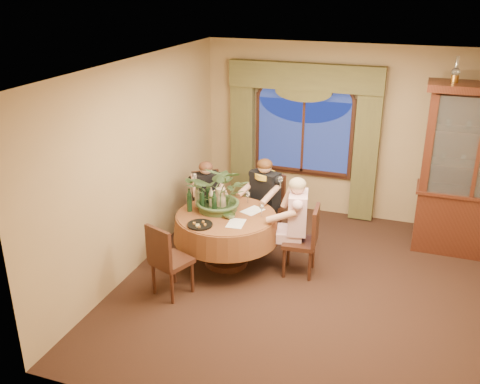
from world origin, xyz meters
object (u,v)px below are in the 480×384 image
(oil_lamp_left, at_px, (456,69))
(stoneware_vase, at_px, (220,199))
(person_pink, at_px, (297,224))
(olive_bowl, at_px, (229,216))
(dining_table, at_px, (226,239))
(china_cabinet, at_px, (474,173))
(person_scarf, at_px, (265,200))
(chair_back, at_px, (209,205))
(wine_bottle_2, at_px, (189,200))
(wine_bottle_1, at_px, (211,199))
(wine_bottle_5, at_px, (208,195))
(chair_front_left, at_px, (172,259))
(centerpiece_plant, at_px, (221,169))
(wine_bottle_3, at_px, (202,199))
(wine_bottle_4, at_px, (197,196))
(wine_bottle_0, at_px, (214,203))
(chair_back_right, at_px, (266,207))
(person_back, at_px, (206,199))
(chair_right, at_px, (300,241))

(oil_lamp_left, xyz_separation_m, stoneware_vase, (-2.80, -1.35, -1.69))
(oil_lamp_left, relative_size, person_pink, 0.26)
(olive_bowl, bearing_deg, dining_table, 132.55)
(china_cabinet, relative_size, person_scarf, 1.86)
(chair_back, bearing_deg, wine_bottle_2, 58.77)
(wine_bottle_1, distance_m, wine_bottle_5, 0.15)
(chair_front_left, distance_m, wine_bottle_2, 0.97)
(centerpiece_plant, relative_size, wine_bottle_3, 3.02)
(wine_bottle_4, bearing_deg, wine_bottle_0, -26.67)
(chair_front_left, height_order, wine_bottle_5, wine_bottle_5)
(chair_back_right, distance_m, wine_bottle_1, 1.14)
(wine_bottle_4, bearing_deg, chair_front_left, -84.46)
(chair_back_right, height_order, wine_bottle_4, wine_bottle_4)
(centerpiece_plant, bearing_deg, wine_bottle_4, -177.91)
(chair_back_right, bearing_deg, wine_bottle_2, 68.92)
(person_pink, bearing_deg, china_cabinet, -70.13)
(chair_front_left, relative_size, person_back, 0.79)
(stoneware_vase, distance_m, wine_bottle_2, 0.43)
(centerpiece_plant, relative_size, wine_bottle_4, 3.02)
(person_back, height_order, wine_bottle_4, person_back)
(china_cabinet, relative_size, stoneware_vase, 7.96)
(person_pink, xyz_separation_m, person_scarf, (-0.65, 0.66, -0.01))
(oil_lamp_left, height_order, person_scarf, oil_lamp_left)
(chair_back_right, height_order, centerpiece_plant, centerpiece_plant)
(dining_table, xyz_separation_m, chair_front_left, (-0.37, -0.92, 0.10))
(stoneware_vase, distance_m, centerpiece_plant, 0.44)
(centerpiece_plant, bearing_deg, china_cabinet, 23.09)
(olive_bowl, xyz_separation_m, wine_bottle_1, (-0.32, 0.15, 0.14))
(chair_front_left, xyz_separation_m, wine_bottle_1, (0.13, 0.99, 0.44))
(chair_right, relative_size, wine_bottle_1, 2.91)
(olive_bowl, height_order, wine_bottle_4, wine_bottle_4)
(stoneware_vase, height_order, olive_bowl, stoneware_vase)
(china_cabinet, bearing_deg, centerpiece_plant, -156.91)
(olive_bowl, bearing_deg, chair_back_right, 80.47)
(chair_front_left, distance_m, person_pink, 1.73)
(oil_lamp_left, xyz_separation_m, chair_right, (-1.66, -1.40, -2.12))
(oil_lamp_left, height_order, stoneware_vase, oil_lamp_left)
(wine_bottle_2, height_order, wine_bottle_4, same)
(person_back, relative_size, centerpiece_plant, 1.21)
(chair_front_left, height_order, olive_bowl, chair_front_left)
(wine_bottle_1, height_order, wine_bottle_2, same)
(chair_back_right, height_order, person_scarf, person_scarf)
(wine_bottle_1, bearing_deg, stoneware_vase, 36.69)
(person_pink, xyz_separation_m, wine_bottle_2, (-1.45, -0.25, 0.25))
(stoneware_vase, bearing_deg, wine_bottle_2, -150.51)
(person_scarf, xyz_separation_m, wine_bottle_2, (-0.79, -0.92, 0.26))
(person_pink, distance_m, wine_bottle_4, 1.43)
(chair_right, bearing_deg, stoneware_vase, 82.26)
(dining_table, height_order, chair_back, chair_back)
(centerpiece_plant, bearing_deg, wine_bottle_2, -154.31)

